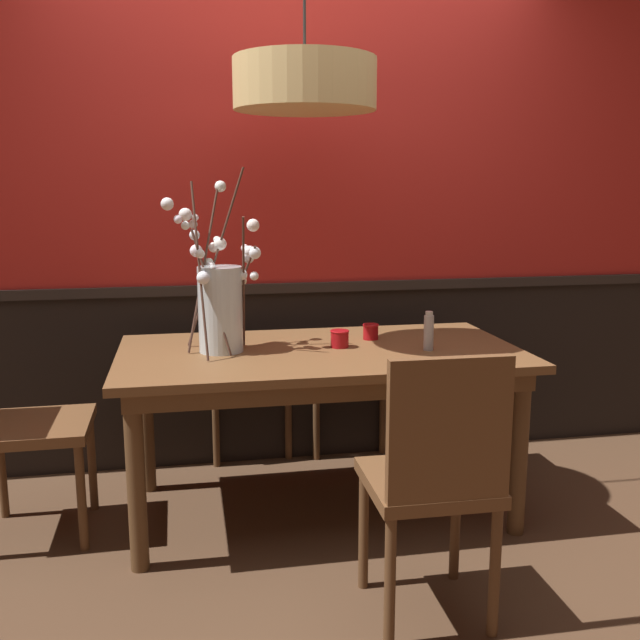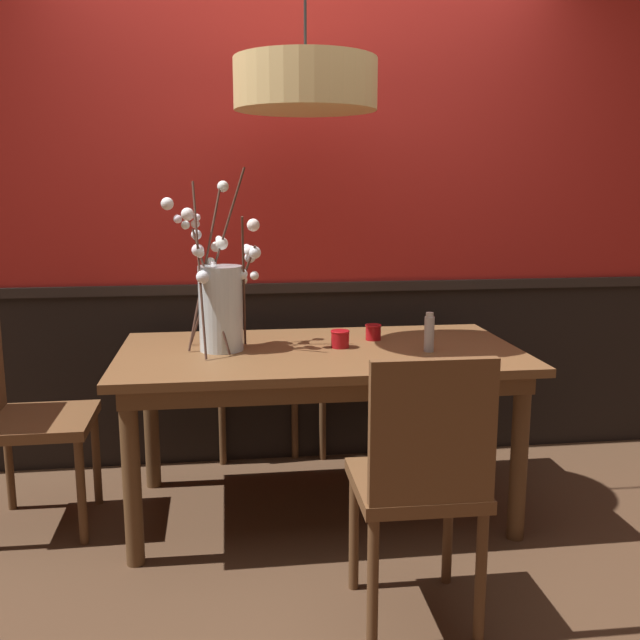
% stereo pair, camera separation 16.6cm
% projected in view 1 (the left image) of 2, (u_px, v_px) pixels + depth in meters
% --- Properties ---
extents(ground_plane, '(24.00, 24.00, 0.00)m').
position_uv_depth(ground_plane, '(320.00, 509.00, 3.18)').
color(ground_plane, '#4C3321').
extents(back_wall, '(4.50, 0.14, 2.98)m').
position_uv_depth(back_wall, '(294.00, 176.00, 3.58)').
color(back_wall, black).
rests_on(back_wall, ground).
extents(dining_table, '(1.71, 0.91, 0.74)m').
position_uv_depth(dining_table, '(320.00, 368.00, 3.05)').
color(dining_table, brown).
rests_on(dining_table, ground).
extents(chair_far_side_left, '(0.47, 0.43, 0.91)m').
position_uv_depth(chair_far_side_left, '(244.00, 355.00, 3.85)').
color(chair_far_side_left, brown).
rests_on(chair_far_side_left, ground).
extents(chair_near_side_right, '(0.41, 0.41, 0.93)m').
position_uv_depth(chair_near_side_right, '(435.00, 473.00, 2.26)').
color(chair_near_side_right, brown).
rests_on(chair_near_side_right, ground).
extents(chair_far_side_right, '(0.46, 0.44, 0.97)m').
position_uv_depth(chair_far_side_right, '(337.00, 348.00, 3.95)').
color(chair_far_side_right, brown).
rests_on(chair_far_side_right, ground).
extents(chair_head_west_end, '(0.44, 0.44, 0.91)m').
position_uv_depth(chair_head_west_end, '(15.00, 415.00, 2.86)').
color(chair_head_west_end, brown).
rests_on(chair_head_west_end, ground).
extents(vase_with_blossoms, '(0.40, 0.38, 0.77)m').
position_uv_depth(vase_with_blossoms, '(220.00, 303.00, 2.97)').
color(vase_with_blossoms, silver).
rests_on(vase_with_blossoms, dining_table).
extents(candle_holder_nearer_center, '(0.07, 0.07, 0.07)m').
position_uv_depth(candle_holder_nearer_center, '(371.00, 331.00, 3.23)').
color(candle_holder_nearer_center, '#9E0F14').
rests_on(candle_holder_nearer_center, dining_table).
extents(candle_holder_nearer_edge, '(0.08, 0.08, 0.08)m').
position_uv_depth(candle_holder_nearer_edge, '(340.00, 339.00, 3.07)').
color(candle_holder_nearer_edge, '#9E0F14').
rests_on(candle_holder_nearer_edge, dining_table).
extents(condiment_bottle, '(0.04, 0.04, 0.17)m').
position_uv_depth(condiment_bottle, '(429.00, 332.00, 3.01)').
color(condiment_bottle, '#ADADB2').
rests_on(condiment_bottle, dining_table).
extents(pendant_lamp, '(0.59, 0.59, 1.25)m').
position_uv_depth(pendant_lamp, '(305.00, 85.00, 2.88)').
color(pendant_lamp, tan).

